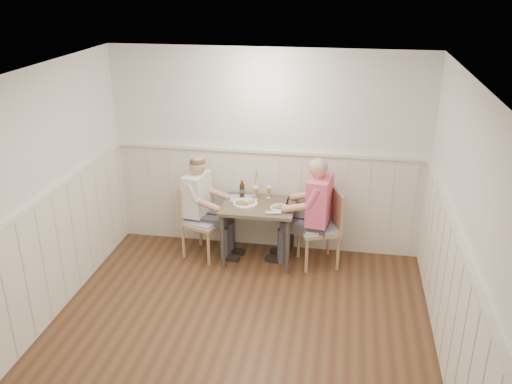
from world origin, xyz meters
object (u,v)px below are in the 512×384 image
chair_left (200,217)px  grass_vase (255,184)px  diner_cream (201,213)px  beer_bottle (242,190)px  dining_table (259,212)px  man_in_pink (315,220)px  chair_right (324,225)px

chair_left → grass_vase: size_ratio=2.51×
diner_cream → beer_bottle: 0.61m
dining_table → beer_bottle: 0.38m
man_in_pink → grass_vase: (-0.79, 0.26, 0.32)m
diner_cream → beer_bottle: size_ratio=5.80×
diner_cream → grass_vase: (0.67, 0.19, 0.36)m
grass_vase → chair_right: bearing=-14.0°
chair_right → diner_cream: (-1.57, 0.03, 0.03)m
dining_table → beer_bottle: size_ratio=3.91×
chair_right → diner_cream: bearing=178.9°
dining_table → man_in_pink: man_in_pink is taller
chair_left → grass_vase: 0.82m
beer_bottle → grass_vase: bearing=15.5°
beer_bottle → chair_right: bearing=-9.7°
chair_left → beer_bottle: (0.51, 0.21, 0.34)m
diner_cream → chair_right: bearing=-1.1°
chair_left → dining_table: bearing=0.2°
grass_vase → diner_cream: bearing=-163.8°
chair_left → grass_vase: bearing=20.4°
dining_table → diner_cream: (-0.76, 0.05, -0.09)m
chair_right → man_in_pink: man_in_pink is taller
beer_bottle → grass_vase: grass_vase is taller
chair_right → chair_left: (-1.57, -0.02, -0.02)m
beer_bottle → diner_cream: bearing=-163.6°
chair_right → diner_cream: 1.57m
chair_right → chair_left: size_ratio=1.03×
chair_left → man_in_pink: bearing=-0.6°
man_in_pink → diner_cream: size_ratio=1.07×
chair_right → diner_cream: diner_cream is taller
chair_right → dining_table: bearing=-178.5°
dining_table → chair_left: chair_left is taller
dining_table → chair_left: 0.77m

